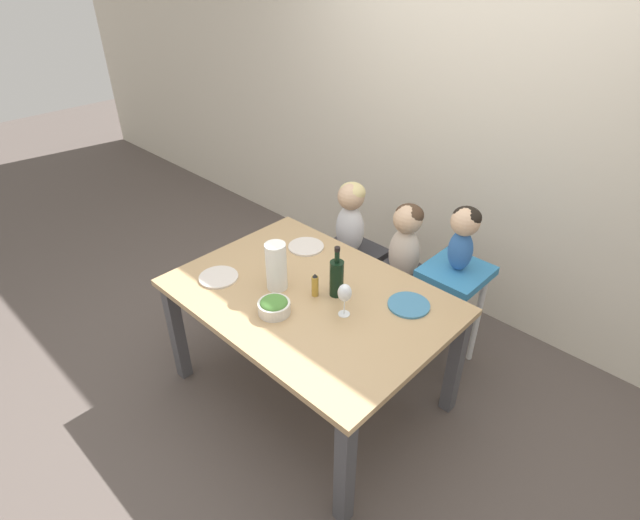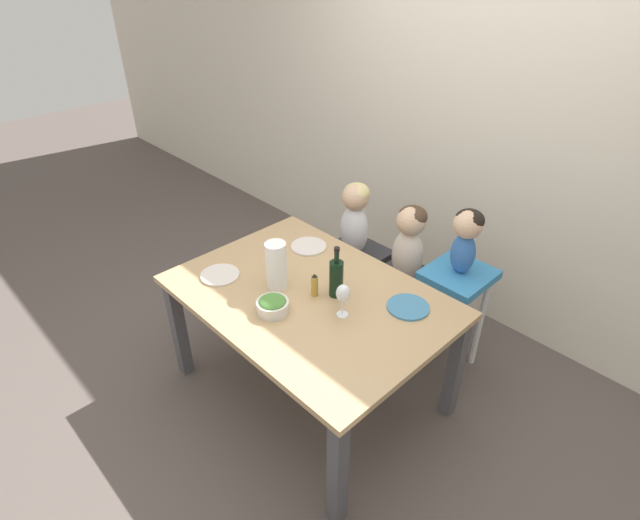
{
  "view_description": "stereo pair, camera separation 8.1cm",
  "coord_description": "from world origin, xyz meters",
  "px_view_note": "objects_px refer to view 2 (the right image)",
  "views": [
    {
      "loc": [
        1.51,
        -1.49,
        2.32
      ],
      "look_at": [
        0.0,
        0.08,
        0.91
      ],
      "focal_mm": 28.0,
      "sensor_mm": 36.0,
      "label": 1
    },
    {
      "loc": [
        1.57,
        -1.44,
        2.32
      ],
      "look_at": [
        0.0,
        0.08,
        0.91
      ],
      "focal_mm": 28.0,
      "sensor_mm": 36.0,
      "label": 2
    }
  ],
  "objects_px": {
    "paper_towel_roll": "(276,265)",
    "person_child_left": "(355,215)",
    "chair_far_left": "(353,261)",
    "person_child_center": "(409,240)",
    "chair_right_highchair": "(456,292)",
    "dinner_plate_back_left": "(309,246)",
    "person_baby_right": "(467,234)",
    "chair_far_center": "(404,288)",
    "salad_bowl_large": "(273,305)",
    "dinner_plate_front_left": "(220,275)",
    "dinner_plate_back_right": "(408,307)",
    "wine_bottle": "(336,277)",
    "wine_glass_near": "(342,294)"
  },
  "relations": [
    {
      "from": "paper_towel_roll",
      "to": "person_child_center",
      "type": "bearing_deg",
      "value": 75.0
    },
    {
      "from": "chair_right_highchair",
      "to": "wine_bottle",
      "type": "relative_size",
      "value": 2.42
    },
    {
      "from": "person_child_left",
      "to": "paper_towel_roll",
      "type": "height_order",
      "value": "paper_towel_roll"
    },
    {
      "from": "person_baby_right",
      "to": "salad_bowl_large",
      "type": "relative_size",
      "value": 2.37
    },
    {
      "from": "paper_towel_roll",
      "to": "dinner_plate_front_left",
      "type": "relative_size",
      "value": 1.25
    },
    {
      "from": "dinner_plate_front_left",
      "to": "dinner_plate_back_left",
      "type": "distance_m",
      "value": 0.58
    },
    {
      "from": "salad_bowl_large",
      "to": "chair_right_highchair",
      "type": "bearing_deg",
      "value": 66.27
    },
    {
      "from": "paper_towel_roll",
      "to": "salad_bowl_large",
      "type": "xyz_separation_m",
      "value": [
        0.15,
        -0.16,
        -0.09
      ]
    },
    {
      "from": "chair_far_left",
      "to": "chair_far_center",
      "type": "height_order",
      "value": "same"
    },
    {
      "from": "person_baby_right",
      "to": "dinner_plate_front_left",
      "type": "bearing_deg",
      "value": -131.08
    },
    {
      "from": "chair_far_left",
      "to": "dinner_plate_back_right",
      "type": "height_order",
      "value": "dinner_plate_back_right"
    },
    {
      "from": "chair_far_left",
      "to": "chair_far_center",
      "type": "relative_size",
      "value": 1.0
    },
    {
      "from": "salad_bowl_large",
      "to": "paper_towel_roll",
      "type": "bearing_deg",
      "value": 134.02
    },
    {
      "from": "person_baby_right",
      "to": "dinner_plate_front_left",
      "type": "height_order",
      "value": "person_baby_right"
    },
    {
      "from": "person_child_left",
      "to": "dinner_plate_back_left",
      "type": "distance_m",
      "value": 0.46
    },
    {
      "from": "paper_towel_roll",
      "to": "person_child_left",
      "type": "bearing_deg",
      "value": 104.46
    },
    {
      "from": "wine_bottle",
      "to": "wine_glass_near",
      "type": "bearing_deg",
      "value": -35.65
    },
    {
      "from": "person_baby_right",
      "to": "dinner_plate_back_left",
      "type": "bearing_deg",
      "value": -149.29
    },
    {
      "from": "person_child_center",
      "to": "dinner_plate_back_right",
      "type": "height_order",
      "value": "person_child_center"
    },
    {
      "from": "chair_far_center",
      "to": "person_child_left",
      "type": "bearing_deg",
      "value": 179.77
    },
    {
      "from": "person_child_center",
      "to": "dinner_plate_back_left",
      "type": "relative_size",
      "value": 2.36
    },
    {
      "from": "chair_right_highchair",
      "to": "person_child_left",
      "type": "bearing_deg",
      "value": 179.87
    },
    {
      "from": "person_baby_right",
      "to": "wine_glass_near",
      "type": "bearing_deg",
      "value": -103.09
    },
    {
      "from": "person_baby_right",
      "to": "dinner_plate_back_left",
      "type": "xyz_separation_m",
      "value": [
        -0.78,
        -0.46,
        -0.22
      ]
    },
    {
      "from": "chair_right_highchair",
      "to": "paper_towel_roll",
      "type": "height_order",
      "value": "paper_towel_roll"
    },
    {
      "from": "person_child_center",
      "to": "dinner_plate_front_left",
      "type": "bearing_deg",
      "value": -117.27
    },
    {
      "from": "chair_far_center",
      "to": "dinner_plate_front_left",
      "type": "distance_m",
      "value": 1.2
    },
    {
      "from": "chair_right_highchair",
      "to": "wine_glass_near",
      "type": "xyz_separation_m",
      "value": [
        -0.18,
        -0.78,
        0.29
      ]
    },
    {
      "from": "person_baby_right",
      "to": "chair_far_center",
      "type": "bearing_deg",
      "value": -179.63
    },
    {
      "from": "paper_towel_roll",
      "to": "chair_right_highchair",
      "type": "bearing_deg",
      "value": 55.15
    },
    {
      "from": "chair_far_center",
      "to": "person_child_left",
      "type": "relative_size",
      "value": 0.92
    },
    {
      "from": "chair_far_center",
      "to": "chair_right_highchair",
      "type": "bearing_deg",
      "value": 0.0
    },
    {
      "from": "chair_right_highchair",
      "to": "person_baby_right",
      "type": "distance_m",
      "value": 0.39
    },
    {
      "from": "chair_far_left",
      "to": "person_child_center",
      "type": "bearing_deg",
      "value": 0.23
    },
    {
      "from": "dinner_plate_back_left",
      "to": "dinner_plate_back_right",
      "type": "xyz_separation_m",
      "value": [
        0.79,
        -0.04,
        0.0
      ]
    },
    {
      "from": "chair_far_left",
      "to": "dinner_plate_back_right",
      "type": "distance_m",
      "value": 1.02
    },
    {
      "from": "chair_far_center",
      "to": "wine_bottle",
      "type": "bearing_deg",
      "value": -86.41
    },
    {
      "from": "person_baby_right",
      "to": "dinner_plate_back_left",
      "type": "distance_m",
      "value": 0.93
    },
    {
      "from": "chair_far_center",
      "to": "dinner_plate_front_left",
      "type": "relative_size",
      "value": 2.18
    },
    {
      "from": "chair_right_highchair",
      "to": "dinner_plate_back_left",
      "type": "distance_m",
      "value": 0.92
    },
    {
      "from": "person_child_left",
      "to": "dinner_plate_back_left",
      "type": "relative_size",
      "value": 2.36
    },
    {
      "from": "chair_far_left",
      "to": "dinner_plate_back_right",
      "type": "relative_size",
      "value": 2.18
    },
    {
      "from": "paper_towel_roll",
      "to": "dinner_plate_back_left",
      "type": "relative_size",
      "value": 1.25
    },
    {
      "from": "wine_bottle",
      "to": "dinner_plate_back_left",
      "type": "xyz_separation_m",
      "value": [
        -0.45,
        0.22,
        -0.11
      ]
    },
    {
      "from": "chair_far_center",
      "to": "person_child_center",
      "type": "distance_m",
      "value": 0.36
    },
    {
      "from": "person_baby_right",
      "to": "wine_glass_near",
      "type": "height_order",
      "value": "person_baby_right"
    },
    {
      "from": "person_child_left",
      "to": "paper_towel_roll",
      "type": "distance_m",
      "value": 0.89
    },
    {
      "from": "wine_glass_near",
      "to": "chair_far_center",
      "type": "bearing_deg",
      "value": 103.2
    },
    {
      "from": "wine_bottle",
      "to": "person_child_center",
      "type": "bearing_deg",
      "value": 93.58
    },
    {
      "from": "person_child_left",
      "to": "wine_glass_near",
      "type": "bearing_deg",
      "value": -51.04
    }
  ]
}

